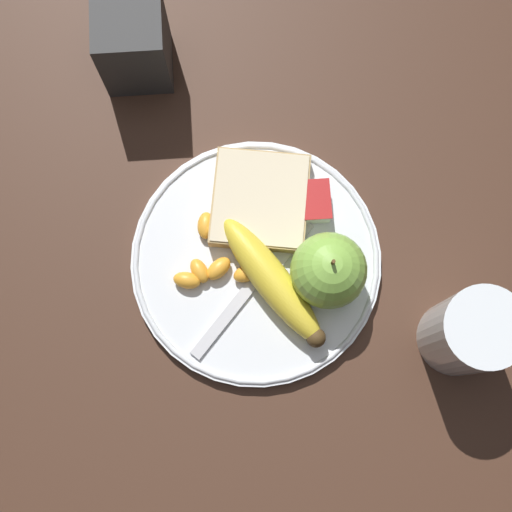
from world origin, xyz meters
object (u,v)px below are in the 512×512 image
Objects in this scene: apple at (329,271)px; condiment_caddy at (134,44)px; jam_packet at (313,202)px; banana at (273,282)px; bread_slice at (260,201)px; juice_glass at (468,333)px; fork at (261,273)px; plate at (256,261)px.

condiment_caddy is (0.25, 0.18, -0.00)m from apple.
jam_packet is at bearing 4.95° from apple.
apple is 0.06m from banana.
bread_slice is at bearing 4.73° from banana.
condiment_caddy is at bearing 43.88° from juice_glass.
bread_slice is 0.08m from fork.
bread_slice and jam_packet have the same top height.
apple reaches higher than banana.
apple is 0.08m from jam_packet.
condiment_caddy reaches higher than banana.
apple is at bearing 61.52° from juice_glass.
condiment_caddy is at bearing 35.41° from bread_slice.
fork is at bearing 176.64° from bread_slice.
plate is at bearing 131.32° from jam_packet.
jam_packet is at bearing -95.20° from bread_slice.
plate is 0.26m from condiment_caddy.
juice_glass is 0.93× the size of bread_slice.
plate is 2.63× the size of condiment_caddy.
plate is 1.72× the size of banana.
banana is at bearing -153.49° from condiment_caddy.
fork is 0.09m from jam_packet.
banana is at bearing -94.46° from fork.
juice_glass reaches higher than banana.
banana is 3.53× the size of jam_packet.
banana is (-0.03, -0.02, 0.02)m from plate.
bread_slice is (0.09, 0.01, -0.01)m from banana.
condiment_caddy is (0.17, 0.12, 0.03)m from bread_slice.
banana is 0.02m from fork.
fork is (-0.08, 0.00, -0.01)m from bread_slice.
banana reaches higher than bread_slice.
plate is 3.06× the size of apple.
juice_glass is at bearing -118.48° from apple.
banana is at bearing 94.31° from apple.
apple reaches higher than fork.
jam_packet is (-0.00, -0.05, -0.00)m from bread_slice.
apple is at bearing -85.69° from banana.
fork is (0.08, 0.19, -0.04)m from juice_glass.
bread_slice is 0.06m from jam_packet.
bread_slice is at bearing 51.18° from juice_glass.
jam_packet is 0.43× the size of condiment_caddy.
plate is at bearing 64.94° from juice_glass.
juice_glass is 0.20m from banana.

